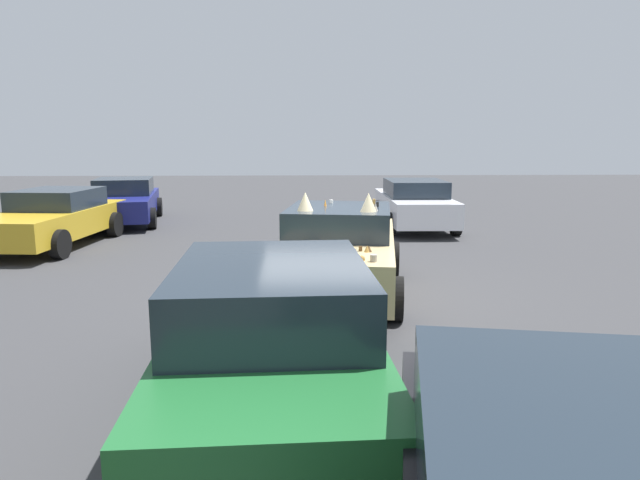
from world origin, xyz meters
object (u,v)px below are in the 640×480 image
parked_sedan_row_back_far (124,201)px  parked_sedan_row_back_center (53,218)px  parked_sedan_far_right (414,203)px  parked_sedan_behind_right (273,337)px  art_car_decorated (338,250)px

parked_sedan_row_back_far → parked_sedan_row_back_center: size_ratio=1.00×
parked_sedan_far_right → parked_sedan_row_back_far: bearing=82.6°
parked_sedan_behind_right → parked_sedan_far_right: parked_sedan_behind_right is taller
parked_sedan_row_back_far → parked_sedan_far_right: 8.68m
parked_sedan_row_back_far → parked_sedan_behind_right: 13.24m
parked_sedan_row_back_far → parked_sedan_row_back_center: parked_sedan_row_back_far is taller
art_car_decorated → parked_sedan_behind_right: 4.23m
parked_sedan_row_back_far → parked_sedan_far_right: bearing=71.8°
parked_sedan_row_back_center → parked_sedan_behind_right: 10.23m
art_car_decorated → parked_sedan_row_back_center: bearing=-115.5°
art_car_decorated → parked_sedan_row_back_far: 10.06m
parked_sedan_far_right → parked_sedan_behind_right: bearing=162.9°
parked_sedan_row_back_center → parked_sedan_far_right: 9.48m
art_car_decorated → parked_sedan_row_back_far: (8.09, 5.98, -0.06)m
parked_sedan_row_back_far → parked_sedan_row_back_center: bearing=-18.6°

